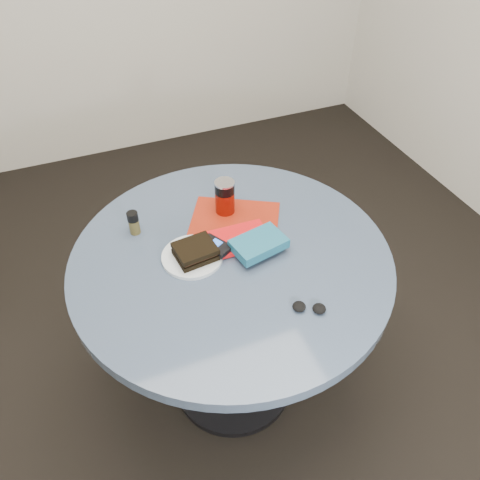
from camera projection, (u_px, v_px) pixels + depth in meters
name	position (u px, v px, depth m)	size (l,w,h in m)	color
ground	(233.00, 381.00, 1.96)	(4.00, 4.00, 0.00)	black
table	(232.00, 289.00, 1.56)	(1.00, 1.00, 0.75)	black
plate	(192.00, 257.00, 1.44)	(0.19, 0.19, 0.01)	silver
sandwich	(195.00, 251.00, 1.41)	(0.13, 0.11, 0.04)	black
soda_can	(225.00, 197.00, 1.56)	(0.08, 0.08, 0.13)	#670F05
pepper_grinder	(134.00, 223.00, 1.50)	(0.04, 0.04, 0.08)	#47401E
magazine	(235.00, 220.00, 1.57)	(0.29, 0.22, 0.01)	maroon
red_book	(240.00, 239.00, 1.48)	(0.19, 0.12, 0.02)	red
novel	(259.00, 244.00, 1.43)	(0.16, 0.10, 0.03)	#17536E
mp3_player	(215.00, 246.00, 1.44)	(0.10, 0.11, 0.02)	black
headphones	(309.00, 308.00, 1.28)	(0.10, 0.08, 0.02)	black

